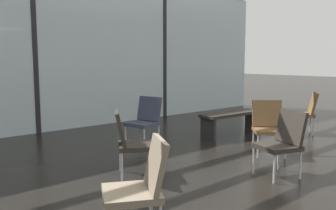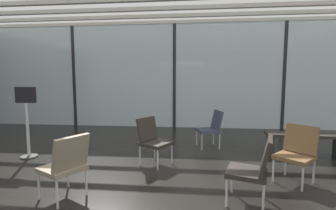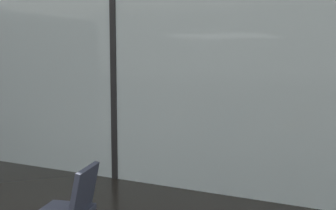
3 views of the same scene
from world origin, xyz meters
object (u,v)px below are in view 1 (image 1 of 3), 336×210
object	(u,v)px
lounge_chair_4	(283,139)
waiting_bench	(232,117)
lounge_chair_1	(130,139)
lounge_chair_3	(268,124)
lounge_chair_0	(145,118)
lounge_chair_6	(306,110)
lounge_chair_2	(141,182)

from	to	relation	value
lounge_chair_4	waiting_bench	distance (m)	2.62
lounge_chair_4	waiting_bench	xyz separation A→B (m)	(1.55, 2.10, -0.13)
lounge_chair_1	lounge_chair_4	bearing A→B (deg)	-100.32
lounge_chair_3	waiting_bench	bearing A→B (deg)	106.48
lounge_chair_0	lounge_chair_6	xyz separation A→B (m)	(3.15, -1.39, 0.00)
lounge_chair_0	lounge_chair_4	xyz separation A→B (m)	(0.31, -2.58, 0.00)
lounge_chair_0	lounge_chair_6	size ratio (longest dim) A/B	1.00
lounge_chair_1	lounge_chair_4	size ratio (longest dim) A/B	1.00
lounge_chair_1	lounge_chair_2	world-z (taller)	same
lounge_chair_4	waiting_bench	size ratio (longest dim) A/B	0.57
lounge_chair_6	waiting_bench	bearing A→B (deg)	-71.01
lounge_chair_4	lounge_chair_0	bearing A→B (deg)	-155.04
lounge_chair_6	waiting_bench	size ratio (longest dim) A/B	0.57
lounge_chair_1	lounge_chair_3	distance (m)	2.42
lounge_chair_2	waiting_bench	distance (m)	4.55
lounge_chair_2	lounge_chair_3	world-z (taller)	same
lounge_chair_4	lounge_chair_6	world-z (taller)	same
waiting_bench	lounge_chair_4	bearing A→B (deg)	56.52
lounge_chair_0	lounge_chair_3	bearing A→B (deg)	17.98
lounge_chair_3	lounge_chair_6	bearing A→B (deg)	56.22
lounge_chair_1	lounge_chair_6	xyz separation A→B (m)	(4.36, -0.15, 0.00)
lounge_chair_3	lounge_chair_1	bearing A→B (deg)	-148.54
lounge_chair_1	lounge_chair_2	bearing A→B (deg)	179.25
lounge_chair_0	lounge_chair_2	size ratio (longest dim) A/B	1.00
lounge_chair_0	lounge_chair_2	world-z (taller)	same
lounge_chair_0	lounge_chair_2	distance (m)	3.42
lounge_chair_6	lounge_chair_2	bearing A→B (deg)	-21.56
lounge_chair_2	lounge_chair_4	bearing A→B (deg)	120.75
lounge_chair_6	lounge_chair_3	bearing A→B (deg)	-24.00
lounge_chair_3	lounge_chair_4	bearing A→B (deg)	-92.42
lounge_chair_1	lounge_chair_4	xyz separation A→B (m)	(1.52, -1.33, 0.00)
lounge_chair_2	lounge_chair_6	distance (m)	5.41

